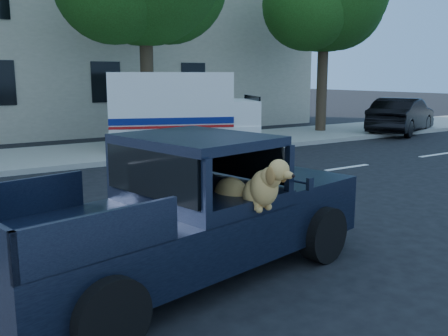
{
  "coord_description": "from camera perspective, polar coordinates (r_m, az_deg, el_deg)",
  "views": [
    {
      "loc": [
        -2.12,
        -5.9,
        2.5
      ],
      "look_at": [
        1.07,
        -1.05,
        1.4
      ],
      "focal_mm": 40.0,
      "sensor_mm": 36.0,
      "label": 1
    }
  ],
  "objects": [
    {
      "name": "parked_sedan",
      "position": [
        22.66,
        19.63,
        5.64
      ],
      "size": [
        3.2,
        4.9,
        1.53
      ],
      "primitive_type": "imported",
      "rotation": [
        0.0,
        0.0,
        1.95
      ],
      "color": "black",
      "rests_on": "ground"
    },
    {
      "name": "lane_stripes",
      "position": [
        10.47,
        -9.17,
        -3.25
      ],
      "size": [
        21.6,
        0.14,
        0.01
      ],
      "primitive_type": null,
      "color": "silver",
      "rests_on": "ground"
    },
    {
      "name": "pickup_truck",
      "position": [
        6.21,
        -5.16,
        -7.24
      ],
      "size": [
        5.19,
        2.93,
        1.76
      ],
      "rotation": [
        0.0,
        0.0,
        0.2
      ],
      "color": "black",
      "rests_on": "ground"
    },
    {
      "name": "ground",
      "position": [
        6.75,
        -12.85,
        -11.34
      ],
      "size": [
        120.0,
        120.0,
        0.0
      ],
      "primitive_type": "plane",
      "color": "black",
      "rests_on": "ground"
    },
    {
      "name": "building_main",
      "position": [
        23.07,
        -21.1,
        14.94
      ],
      "size": [
        26.0,
        6.0,
        9.0
      ],
      "primitive_type": "cube",
      "color": "beige",
      "rests_on": "ground"
    },
    {
      "name": "mail_truck",
      "position": [
        16.24,
        -5.17,
        5.74
      ],
      "size": [
        5.14,
        3.71,
        2.56
      ],
      "rotation": [
        0.0,
        0.0,
        -0.37
      ],
      "color": "silver",
      "rests_on": "ground"
    }
  ]
}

